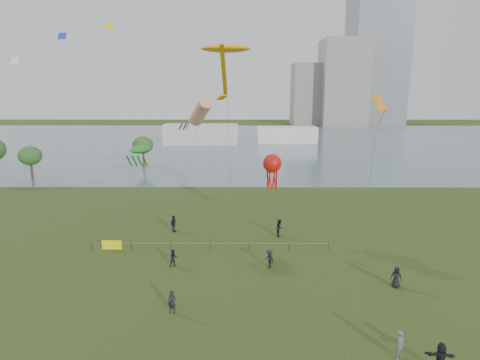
{
  "coord_description": "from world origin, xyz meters",
  "views": [
    {
      "loc": [
        0.16,
        -25.18,
        15.88
      ],
      "look_at": [
        0.0,
        10.0,
        8.0
      ],
      "focal_mm": 30.0,
      "sensor_mm": 36.0,
      "label": 1
    }
  ],
  "objects_px": {
    "kite_flyer": "(400,345)",
    "kite_stingray": "(225,49)",
    "kite_octopus": "(272,164)",
    "fence": "(150,245)"
  },
  "relations": [
    {
      "from": "kite_flyer",
      "to": "kite_stingray",
      "type": "relative_size",
      "value": 0.09
    },
    {
      "from": "kite_octopus",
      "to": "fence",
      "type": "bearing_deg",
      "value": 177.61
    },
    {
      "from": "fence",
      "to": "kite_octopus",
      "type": "bearing_deg",
      "value": 20.26
    },
    {
      "from": "kite_stingray",
      "to": "fence",
      "type": "bearing_deg",
      "value": -171.79
    },
    {
      "from": "kite_stingray",
      "to": "kite_octopus",
      "type": "height_order",
      "value": "kite_stingray"
    },
    {
      "from": "fence",
      "to": "kite_stingray",
      "type": "distance_m",
      "value": 20.8
    },
    {
      "from": "kite_octopus",
      "to": "kite_flyer",
      "type": "bearing_deg",
      "value": -96.42
    },
    {
      "from": "kite_stingray",
      "to": "kite_flyer",
      "type": "bearing_deg",
      "value": -66.94
    },
    {
      "from": "kite_flyer",
      "to": "kite_stingray",
      "type": "height_order",
      "value": "kite_stingray"
    },
    {
      "from": "kite_flyer",
      "to": "kite_octopus",
      "type": "relative_size",
      "value": 0.2
    }
  ]
}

